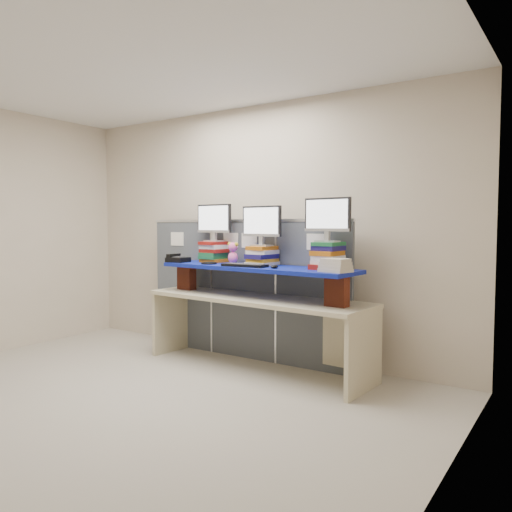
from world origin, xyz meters
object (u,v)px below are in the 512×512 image
Objects in this scene: blue_board at (256,268)px; monitor_left at (214,220)px; desk at (256,311)px; keyboard at (245,265)px; desk_phone at (177,259)px; monitor_right at (327,217)px; monitor_center at (262,223)px.

monitor_left is at bearing 170.19° from blue_board.
desk is 5.26× the size of keyboard.
monitor_left is 2.07× the size of desk_phone.
monitor_left is 1.00× the size of monitor_right.
keyboard is 0.97m from desk_phone.
blue_board is 9.41× the size of desk_phone.
keyboard is (-0.80, -0.21, -0.47)m from monitor_right.
monitor_left reaches higher than monitor_center.
desk is 1.12m from desk_phone.
blue_board is 4.58× the size of keyboard.
desk is 0.50m from keyboard.
blue_board is 0.15m from keyboard.
desk_phone is (-1.00, -0.19, -0.40)m from monitor_center.
desk_phone reaches higher than blue_board.
desk_phone is (-0.97, 0.08, 0.02)m from keyboard.
monitor_left is 1.44m from monitor_right.
desk_phone is at bearing -140.29° from monitor_left.
blue_board is at bearing -80.70° from monitor_center.
keyboard is at bearing -22.04° from monitor_left.
monitor_center is 0.49m from keyboard.
desk is 0.90m from monitor_center.
desk is at bearing -80.70° from monitor_center.
desk_phone is (-1.01, -0.07, 0.05)m from blue_board.
monitor_center reaches higher than blue_board.
blue_board is at bearing -171.06° from monitor_right.
blue_board is 0.47m from monitor_center.
keyboard is at bearing -8.81° from desk_phone.
blue_board is 4.55× the size of monitor_center.
monitor_right is 1.83m from desk_phone.
monitor_center is at bearing 99.30° from desk.
monitor_center is at bearing 0.00° from monitor_left.
desk_phone reaches higher than keyboard.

